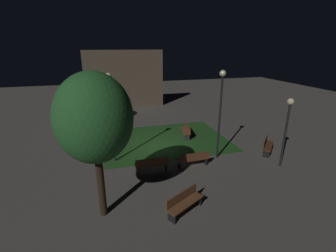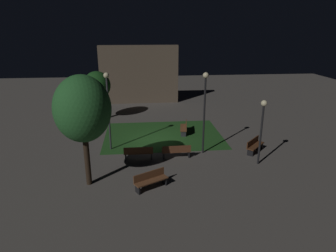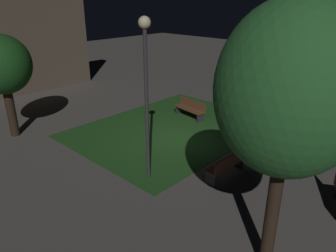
{
  "view_description": "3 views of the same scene",
  "coord_description": "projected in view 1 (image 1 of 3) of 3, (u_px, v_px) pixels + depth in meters",
  "views": [
    {
      "loc": [
        -3.46,
        -14.51,
        6.56
      ],
      "look_at": [
        0.94,
        1.05,
        1.04
      ],
      "focal_mm": 25.41,
      "sensor_mm": 36.0,
      "label": 1
    },
    {
      "loc": [
        -1.06,
        -20.34,
        7.86
      ],
      "look_at": [
        1.0,
        0.16,
        1.0
      ],
      "focal_mm": 31.84,
      "sensor_mm": 36.0,
      "label": 2
    },
    {
      "loc": [
        -9.4,
        -8.27,
        5.68
      ],
      "look_at": [
        -0.62,
        -0.03,
        0.78
      ],
      "focal_mm": 34.23,
      "sensor_mm": 36.0,
      "label": 3
    }
  ],
  "objects": [
    {
      "name": "lamp_post_plaza_west",
      "position": [
        287.0,
        120.0,
        12.71
      ],
      "size": [
        0.36,
        0.36,
        3.94
      ],
      "color": "black",
      "rests_on": "ground"
    },
    {
      "name": "bench_back_row",
      "position": [
        184.0,
        202.0,
        9.72
      ],
      "size": [
        1.81,
        1.29,
        0.88
      ],
      "color": "brown",
      "rests_on": "ground"
    },
    {
      "name": "tree_back_left",
      "position": [
        87.0,
        91.0,
        19.01
      ],
      "size": [
        2.32,
        2.32,
        4.32
      ],
      "color": "#2D2116",
      "rests_on": "ground"
    },
    {
      "name": "bench_corner",
      "position": [
        186.0,
        130.0,
        17.85
      ],
      "size": [
        0.74,
        1.85,
        0.88
      ],
      "color": "brown",
      "rests_on": "ground"
    },
    {
      "name": "grass_lawn",
      "position": [
        165.0,
        140.0,
        17.32
      ],
      "size": [
        8.81,
        6.66,
        0.01
      ],
      "primitive_type": "cube",
      "color": "#23511E",
      "rests_on": "ground"
    },
    {
      "name": "bench_front_left",
      "position": [
        152.0,
        164.0,
        12.78
      ],
      "size": [
        1.81,
        0.51,
        0.88
      ],
      "color": "brown",
      "rests_on": "ground"
    },
    {
      "name": "bench_lawn_edge",
      "position": [
        267.0,
        145.0,
        15.19
      ],
      "size": [
        1.6,
        1.63,
        0.88
      ],
      "color": "#512D19",
      "rests_on": "ground"
    },
    {
      "name": "bench_by_lamp",
      "position": [
        193.0,
        159.0,
        13.39
      ],
      "size": [
        1.81,
        0.52,
        0.88
      ],
      "color": "brown",
      "rests_on": "ground"
    },
    {
      "name": "lamp_post_path_center",
      "position": [
        111.0,
        105.0,
        13.06
      ],
      "size": [
        0.36,
        0.36,
        5.18
      ],
      "color": "#333338",
      "rests_on": "ground"
    },
    {
      "name": "lamp_post_plaza_east",
      "position": [
        221.0,
        102.0,
        13.49
      ],
      "size": [
        0.36,
        0.36,
        5.27
      ],
      "color": "black",
      "rests_on": "ground"
    },
    {
      "name": "ground_plane",
      "position": [
        159.0,
        146.0,
        16.23
      ],
      "size": [
        60.0,
        60.0,
        0.0
      ],
      "primitive_type": "plane",
      "color": "#56514C"
    },
    {
      "name": "tree_tall_center",
      "position": [
        94.0,
        119.0,
        8.43
      ],
      "size": [
        2.79,
        2.79,
        5.76
      ],
      "color": "#2D2116",
      "rests_on": "ground"
    },
    {
      "name": "building_wall_backdrop",
      "position": [
        125.0,
        79.0,
        25.59
      ],
      "size": [
        8.31,
        0.8,
        6.09
      ],
      "primitive_type": "cube",
      "color": "brown",
      "rests_on": "ground"
    }
  ]
}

